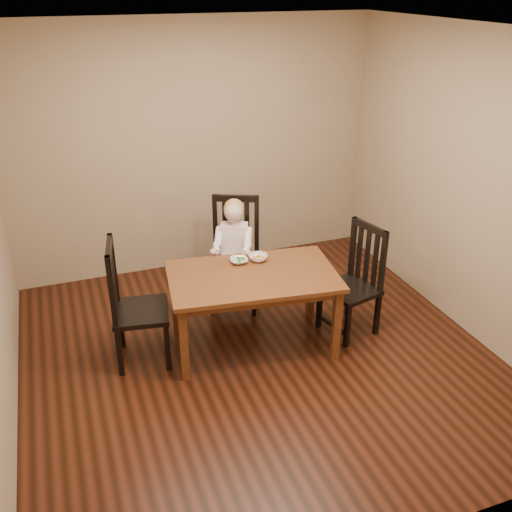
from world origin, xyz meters
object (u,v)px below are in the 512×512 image
object	(u,v)px
chair_right	(355,282)
bowl_peas	(239,261)
bowl_veg	(258,258)
chair_left	(133,306)
chair_child	(235,255)
toddler	(234,244)
dining_table	(253,283)

from	to	relation	value
chair_right	bowl_peas	world-z (taller)	chair_right
chair_right	bowl_veg	size ratio (longest dim) A/B	6.12
bowl_peas	chair_right	bearing A→B (deg)	-18.31
chair_left	chair_right	distance (m)	2.00
chair_child	bowl_veg	distance (m)	0.58
chair_child	toddler	bearing A→B (deg)	90.00
toddler	chair_left	bearing A→B (deg)	52.23
dining_table	chair_left	xyz separation A→B (m)	(-1.02, 0.14, -0.10)
chair_left	bowl_peas	distance (m)	1.01
bowl_veg	chair_right	bearing A→B (deg)	-20.89
chair_left	toddler	bearing A→B (deg)	127.59
chair_child	bowl_veg	size ratio (longest dim) A/B	6.50
chair_child	chair_right	bearing A→B (deg)	159.75
chair_right	bowl_peas	distance (m)	1.09
dining_table	bowl_peas	xyz separation A→B (m)	(-0.04, 0.25, 0.10)
bowl_peas	bowl_veg	bearing A→B (deg)	-5.31
chair_left	toddler	distance (m)	1.24
chair_child	chair_left	size ratio (longest dim) A/B	1.00
bowl_peas	bowl_veg	xyz separation A→B (m)	(0.18, -0.02, 0.01)
dining_table	chair_left	distance (m)	1.03
bowl_veg	dining_table	bearing A→B (deg)	-120.20
chair_child	chair_right	world-z (taller)	chair_child
chair_right	toddler	world-z (taller)	chair_right
chair_right	toddler	xyz separation A→B (m)	(-0.90, 0.81, 0.18)
dining_table	toddler	world-z (taller)	toddler
chair_right	bowl_peas	size ratio (longest dim) A/B	6.65
dining_table	chair_right	bearing A→B (deg)	-4.81
chair_right	chair_left	bearing A→B (deg)	69.69
dining_table	toddler	bearing A→B (deg)	84.59
chair_left	toddler	size ratio (longest dim) A/B	1.88
chair_right	bowl_veg	xyz separation A→B (m)	(-0.83, 0.32, 0.25)
toddler	bowl_veg	size ratio (longest dim) A/B	3.48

